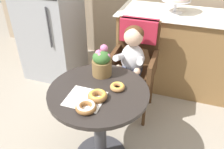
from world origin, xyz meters
TOP-DOWN VIEW (x-y plane):
  - cafe_table at (0.00, 0.00)m, footprint 0.72×0.72m
  - wicker_chair at (0.08, 0.76)m, footprint 0.42×0.45m
  - seated_child at (0.08, 0.60)m, footprint 0.27×0.32m
  - paper_napkin at (-0.05, -0.12)m, footprint 0.25×0.23m
  - donut_front at (0.12, 0.06)m, footprint 0.11×0.11m
  - donut_mid at (0.03, -0.09)m, footprint 0.13×0.13m
  - donut_side at (0.00, -0.21)m, footprint 0.14×0.14m
  - flower_vase at (-0.05, 0.20)m, footprint 0.15×0.15m
  - display_counter at (0.55, 1.30)m, footprint 1.56×0.62m
  - refrigerator at (-1.05, 1.10)m, footprint 0.64×0.63m

SIDE VIEW (x-z plane):
  - display_counter at x=0.55m, z-range 0.00..0.90m
  - cafe_table at x=0.00m, z-range 0.15..0.87m
  - wicker_chair at x=0.08m, z-range 0.16..1.12m
  - seated_child at x=0.08m, z-range 0.31..1.04m
  - paper_napkin at x=-0.05m, z-range 0.72..0.72m
  - donut_front at x=0.12m, z-range 0.72..0.76m
  - donut_side at x=0.00m, z-range 0.72..0.76m
  - donut_mid at x=0.03m, z-range 0.72..0.77m
  - flower_vase at x=-0.05m, z-range 0.71..0.94m
  - refrigerator at x=-1.05m, z-range 0.00..1.70m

